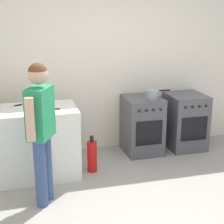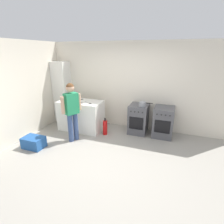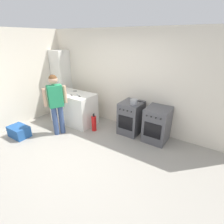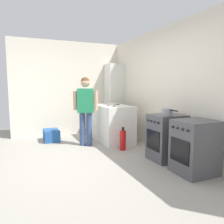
# 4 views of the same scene
# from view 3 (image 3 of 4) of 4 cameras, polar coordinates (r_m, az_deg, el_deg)

# --- Properties ---
(ground_plane) EXTENTS (8.00, 8.00, 0.00)m
(ground_plane) POSITION_cam_3_polar(r_m,az_deg,el_deg) (3.91, -10.08, -14.63)
(ground_plane) COLOR gray
(back_wall) EXTENTS (6.00, 0.10, 2.60)m
(back_wall) POSITION_cam_3_polar(r_m,az_deg,el_deg) (4.79, 4.99, 10.28)
(back_wall) COLOR silver
(back_wall) RESTS_ON ground
(side_wall_left) EXTENTS (0.10, 3.10, 2.60)m
(side_wall_left) POSITION_cam_3_polar(r_m,az_deg,el_deg) (5.56, -28.47, 9.41)
(side_wall_left) COLOR silver
(side_wall_left) RESTS_ON ground
(counter_unit) EXTENTS (1.30, 0.70, 0.90)m
(counter_unit) POSITION_cam_3_polar(r_m,az_deg,el_deg) (5.27, -12.39, 1.33)
(counter_unit) COLOR silver
(counter_unit) RESTS_ON ground
(oven_left) EXTENTS (0.53, 0.62, 0.85)m
(oven_left) POSITION_cam_3_polar(r_m,az_deg,el_deg) (4.61, 6.20, -1.83)
(oven_left) COLOR #4C4C51
(oven_left) RESTS_ON ground
(oven_right) EXTENTS (0.55, 0.62, 0.85)m
(oven_right) POSITION_cam_3_polar(r_m,az_deg,el_deg) (4.38, 14.47, -3.96)
(oven_right) COLOR #4C4C51
(oven_right) RESTS_ON ground
(pot) EXTENTS (0.37, 0.19, 0.13)m
(pot) POSITION_cam_3_polar(r_m,az_deg,el_deg) (4.30, 7.27, 3.26)
(pot) COLOR gray
(pot) RESTS_ON oven_left
(knife_chef) EXTENTS (0.29, 0.17, 0.01)m
(knife_chef) POSITION_cam_3_polar(r_m,az_deg,el_deg) (4.86, -10.91, 5.28)
(knife_chef) COLOR silver
(knife_chef) RESTS_ON counter_unit
(knife_carving) EXTENTS (0.31, 0.16, 0.01)m
(knife_carving) POSITION_cam_3_polar(r_m,az_deg,el_deg) (4.83, -12.69, 5.01)
(knife_carving) COLOR silver
(knife_carving) RESTS_ON counter_unit
(knife_paring) EXTENTS (0.19, 0.13, 0.01)m
(knife_paring) POSITION_cam_3_polar(r_m,az_deg,el_deg) (5.29, -12.27, 6.69)
(knife_paring) COLOR silver
(knife_paring) RESTS_ON counter_unit
(person) EXTENTS (0.33, 0.52, 1.57)m
(person) POSITION_cam_3_polar(r_m,az_deg,el_deg) (4.54, -17.88, 3.58)
(person) COLOR #384C7A
(person) RESTS_ON ground
(fire_extinguisher) EXTENTS (0.13, 0.13, 0.50)m
(fire_extinguisher) POSITION_cam_3_polar(r_m,az_deg,el_deg) (4.77, -5.92, -3.69)
(fire_extinguisher) COLOR red
(fire_extinguisher) RESTS_ON ground
(recycling_crate_lower) EXTENTS (0.52, 0.36, 0.28)m
(recycling_crate_lower) POSITION_cam_3_polar(r_m,az_deg,el_deg) (5.11, -28.05, -5.63)
(recycling_crate_lower) COLOR #235193
(recycling_crate_lower) RESTS_ON ground
(larder_cabinet) EXTENTS (0.48, 0.44, 2.00)m
(larder_cabinet) POSITION_cam_3_polar(r_m,az_deg,el_deg) (6.08, -16.05, 9.41)
(larder_cabinet) COLOR silver
(larder_cabinet) RESTS_ON ground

